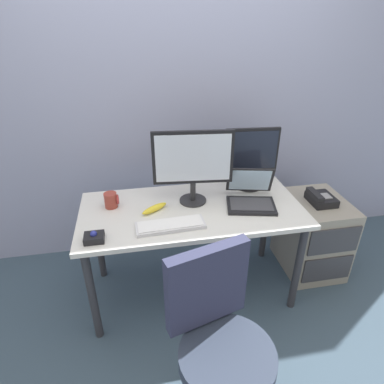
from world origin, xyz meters
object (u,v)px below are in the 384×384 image
laptop (251,196)px  file_cabinet (312,235)px  banana (154,208)px  office_chair (220,354)px  coffee_mug (111,200)px  monitor_side (251,155)px  keyboard (170,225)px  desk_phone (320,199)px  trackball_mouse (94,237)px  monitor_main (193,162)px

laptop → file_cabinet: bearing=9.5°
laptop → banana: laptop is taller
office_chair → coffee_mug: bearing=116.7°
file_cabinet → monitor_side: size_ratio=1.37×
monitor_side → banana: bearing=-163.6°
keyboard → coffee_mug: coffee_mug is taller
desk_phone → monitor_side: size_ratio=0.45×
office_chair → laptop: 1.00m
monitor_side → file_cabinet: bearing=-13.2°
desk_phone → trackball_mouse: trackball_mouse is taller
desk_phone → monitor_main: bearing=179.5°
file_cabinet → laptop: 0.75m
file_cabinet → banana: 1.30m
monitor_main → coffee_mug: bearing=177.2°
trackball_mouse → banana: (0.36, 0.25, -0.00)m
office_chair → banana: (-0.22, 0.86, 0.30)m
monitor_side → desk_phone: bearing=-15.1°
laptop → desk_phone: bearing=8.0°
monitor_side → coffee_mug: 1.00m
file_cabinet → monitor_side: bearing=166.8°
trackball_mouse → coffee_mug: bearing=76.3°
coffee_mug → laptop: bearing=-7.3°
monitor_main → coffee_mug: 0.59m
file_cabinet → keyboard: size_ratio=1.45×
monitor_side → banana: (-0.70, -0.21, -0.23)m
office_chair → monitor_side: monitor_side is taller
monitor_main → trackball_mouse: 0.75m
office_chair → monitor_side: 1.29m
desk_phone → banana: bearing=-176.7°
keyboard → trackball_mouse: bearing=-173.0°
trackball_mouse → monitor_side: bearing=23.4°
laptop → banana: (-0.64, 0.01, -0.03)m
desk_phone → laptop: (-0.58, -0.08, 0.13)m
keyboard → laptop: laptop is taller
file_cabinet → coffee_mug: (-1.49, 0.02, 0.46)m
office_chair → monitor_main: 1.10m
monitor_side → trackball_mouse: size_ratio=4.02×
banana → office_chair: bearing=-76.0°
file_cabinet → office_chair: office_chair is taller
monitor_main → banana: (-0.26, -0.08, -0.27)m
desk_phone → banana: (-1.21, -0.07, 0.10)m
trackball_mouse → keyboard: bearing=7.0°
desk_phone → monitor_side: bearing=164.9°
office_chair → keyboard: bearing=101.7°
monitor_main → trackball_mouse: bearing=-152.1°
office_chair → keyboard: 0.74m
office_chair → banana: office_chair is taller
office_chair → banana: 0.94m
coffee_mug → desk_phone: bearing=-1.3°
monitor_main → trackball_mouse: monitor_main is taller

